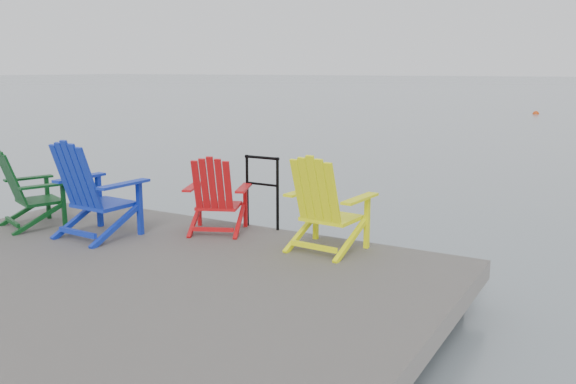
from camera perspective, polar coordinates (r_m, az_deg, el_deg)
The scene contains 8 objects.
ground at distance 6.12m, azimuth -17.03°, elevation -12.58°, with size 400.00×400.00×0.00m, color slate.
dock at distance 5.99m, azimuth -17.23°, elevation -9.53°, with size 6.00×5.00×1.40m.
handrail at distance 7.48m, azimuth -2.44°, elevation 0.67°, with size 0.48×0.04×0.90m.
chair_green at distance 8.18m, azimuth -23.15°, elevation 0.32°, with size 0.94×0.90×0.97m.
chair_blue at distance 7.39m, azimuth -17.79°, elevation 0.24°, with size 0.94×0.88×1.14m.
chair_red at distance 7.31m, azimuth -6.73°, elevation -0.22°, with size 0.90×0.87×0.93m.
chair_yellow at distance 6.53m, azimuth 3.52°, elevation -1.06°, with size 0.88×0.82×1.04m.
buoy_b at distance 36.08m, azimuth 22.17°, elevation 6.77°, with size 0.35×0.35×0.35m, color #BE390B.
Camera 1 is at (4.16, -3.76, 2.44)m, focal length 38.00 mm.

